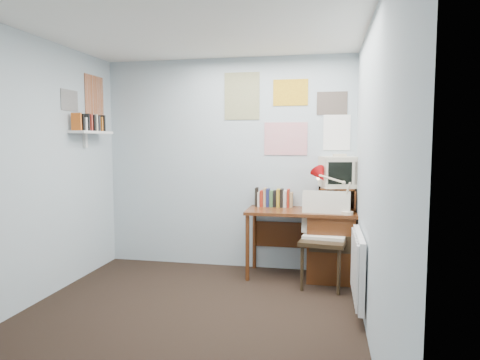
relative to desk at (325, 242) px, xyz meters
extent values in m
plane|color=black|center=(-1.17, -1.48, -0.41)|extent=(3.50, 3.50, 0.00)
cube|color=#A9B8C1|center=(-1.17, 0.27, 0.84)|extent=(3.00, 0.02, 2.50)
cube|color=#A9B8C1|center=(-2.67, -1.48, 0.84)|extent=(0.02, 3.50, 2.50)
cube|color=#A9B8C1|center=(0.33, -1.48, 0.84)|extent=(0.02, 3.50, 2.50)
cube|color=white|center=(-1.17, -1.48, 2.09)|extent=(3.00, 3.50, 0.02)
cube|color=#552A13|center=(-0.27, 0.00, 0.34)|extent=(1.20, 0.55, 0.03)
cube|color=#552A13|center=(0.06, 0.00, -0.04)|extent=(0.50, 0.50, 0.72)
cylinder|color=#552A13|center=(-0.83, -0.24, -0.04)|extent=(0.04, 0.04, 0.72)
cylinder|color=#552A13|center=(-0.83, 0.23, -0.04)|extent=(0.04, 0.04, 0.72)
cube|color=#552A13|center=(-0.52, 0.25, 0.01)|extent=(0.64, 0.02, 0.30)
cube|color=black|center=(-0.02, -0.30, 0.08)|extent=(0.56, 0.54, 0.97)
cube|color=#A90B0F|center=(0.22, -0.20, 0.58)|extent=(0.36, 0.33, 0.44)
cube|color=#552A13|center=(0.12, 0.11, 0.48)|extent=(0.40, 0.30, 0.25)
cube|color=beige|center=(0.14, 0.13, 0.79)|extent=(0.47, 0.45, 0.37)
cube|color=#552A13|center=(-0.51, 0.18, 0.46)|extent=(0.60, 0.14, 0.22)
cube|color=white|center=(0.29, -0.93, 0.01)|extent=(0.09, 0.80, 0.60)
cube|color=white|center=(-2.57, -0.38, 1.21)|extent=(0.20, 0.62, 0.24)
cube|color=white|center=(-0.47, 0.26, 1.44)|extent=(1.20, 0.01, 0.90)
cube|color=white|center=(-2.67, -0.38, 1.59)|extent=(0.01, 0.70, 0.60)
camera|label=1|loc=(-0.02, -4.74, 1.12)|focal=32.00mm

